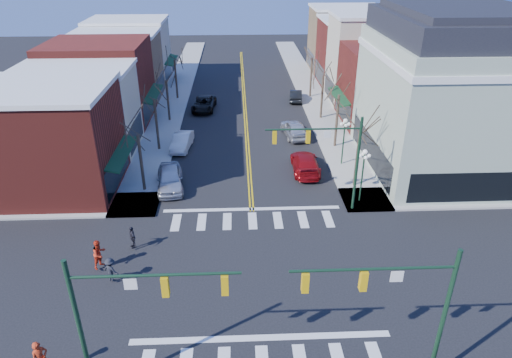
{
  "coord_description": "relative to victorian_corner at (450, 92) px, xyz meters",
  "views": [
    {
      "loc": [
        -0.95,
        -21.09,
        17.5
      ],
      "look_at": [
        0.29,
        7.23,
        2.8
      ],
      "focal_mm": 32.0,
      "sensor_mm": 36.0,
      "label": 1
    }
  ],
  "objects": [
    {
      "name": "traffic_mast_far_right",
      "position": [
        -10.95,
        -7.1,
        -1.95
      ],
      "size": [
        6.6,
        0.28,
        7.2
      ],
      "color": "#14331E",
      "rests_on": "ground"
    },
    {
      "name": "tree_left_a",
      "position": [
        -24.9,
        -3.5,
        -4.28
      ],
      "size": [
        0.24,
        0.24,
        4.76
      ],
      "primitive_type": "cylinder",
      "color": "#382B21",
      "rests_on": "ground"
    },
    {
      "name": "bldg_left_stucco_a",
      "position": [
        -32.0,
        5.0,
        -2.91
      ],
      "size": [
        10.0,
        7.0,
        7.5
      ],
      "primitive_type": "cube",
      "color": "beige",
      "rests_on": "ground"
    },
    {
      "name": "bldg_right_brick_b",
      "position": [
        -1.0,
        26.5,
        -2.41
      ],
      "size": [
        10.0,
        8.0,
        8.5
      ],
      "primitive_type": "cube",
      "color": "maroon",
      "rests_on": "ground"
    },
    {
      "name": "ground",
      "position": [
        -16.5,
        -14.5,
        -6.66
      ],
      "size": [
        160.0,
        160.0,
        0.0
      ],
      "primitive_type": "plane",
      "color": "black",
      "rests_on": "ground"
    },
    {
      "name": "car_left_far",
      "position": [
        -21.3,
        16.12,
        -5.93
      ],
      "size": [
        2.89,
        5.46,
        1.46
      ],
      "primitive_type": "imported",
      "rotation": [
        0.0,
        0.0,
        -0.09
      ],
      "color": "black",
      "rests_on": "ground"
    },
    {
      "name": "pedestrian_dark_b",
      "position": [
        -24.85,
        -14.53,
        -5.74
      ],
      "size": [
        1.14,
        0.95,
        1.53
      ],
      "primitive_type": "imported",
      "rotation": [
        0.0,
        0.0,
        2.68
      ],
      "color": "black",
      "rests_on": "sidewalk_left"
    },
    {
      "name": "bldg_left_brick_a",
      "position": [
        -32.0,
        -2.75,
        -2.66
      ],
      "size": [
        10.0,
        8.5,
        8.0
      ],
      "primitive_type": "cube",
      "color": "maroon",
      "rests_on": "ground"
    },
    {
      "name": "bldg_left_stucco_b",
      "position": [
        -32.0,
        29.0,
        -2.56
      ],
      "size": [
        10.0,
        8.0,
        8.2
      ],
      "primitive_type": "cube",
      "color": "beige",
      "rests_on": "ground"
    },
    {
      "name": "car_right_mid",
      "position": [
        -11.7,
        7.4,
        -5.81
      ],
      "size": [
        2.67,
        5.2,
        1.7
      ],
      "primitive_type": "imported",
      "rotation": [
        0.0,
        0.0,
        3.28
      ],
      "color": "silver",
      "rests_on": "ground"
    },
    {
      "name": "car_left_near",
      "position": [
        -22.9,
        -3.09,
        -5.81
      ],
      "size": [
        2.65,
        5.19,
        1.69
      ],
      "primitive_type": "imported",
      "rotation": [
        0.0,
        0.0,
        0.14
      ],
      "color": "silver",
      "rests_on": "ground"
    },
    {
      "name": "bldg_left_brick_b",
      "position": [
        -32.0,
        13.0,
        -2.41
      ],
      "size": [
        10.0,
        9.0,
        8.5
      ],
      "primitive_type": "cube",
      "color": "maroon",
      "rests_on": "ground"
    },
    {
      "name": "tree_left_b",
      "position": [
        -24.9,
        4.5,
        -4.14
      ],
      "size": [
        0.24,
        0.24,
        5.04
      ],
      "primitive_type": "cylinder",
      "color": "#382B21",
      "rests_on": "ground"
    },
    {
      "name": "sidewalk_right",
      "position": [
        -7.75,
        5.5,
        -6.58
      ],
      "size": [
        3.5,
        70.0,
        0.15
      ],
      "primitive_type": "cube",
      "color": "#9E9B93",
      "rests_on": "ground"
    },
    {
      "name": "bldg_right_stucco",
      "position": [
        -1.0,
        19.0,
        -1.66
      ],
      "size": [
        10.0,
        7.0,
        10.0
      ],
      "primitive_type": "cube",
      "color": "beige",
      "rests_on": "ground"
    },
    {
      "name": "tree_right_c",
      "position": [
        -8.1,
        12.5,
        -4.24
      ],
      "size": [
        0.24,
        0.24,
        4.83
      ],
      "primitive_type": "cylinder",
      "color": "#382B21",
      "rests_on": "ground"
    },
    {
      "name": "tree_right_d",
      "position": [
        -8.1,
        20.5,
        -4.17
      ],
      "size": [
        0.24,
        0.24,
        4.97
      ],
      "primitive_type": "cylinder",
      "color": "#382B21",
      "rests_on": "ground"
    },
    {
      "name": "bldg_right_tan",
      "position": [
        -1.0,
        34.5,
        -2.16
      ],
      "size": [
        10.0,
        8.0,
        9.0
      ],
      "primitive_type": "cube",
      "color": "#987953",
      "rests_on": "ground"
    },
    {
      "name": "pedestrian_red_b",
      "position": [
        -25.8,
        -13.21,
        -5.58
      ],
      "size": [
        1.07,
        1.13,
        1.85
      ],
      "primitive_type": "imported",
      "rotation": [
        0.0,
        0.0,
        1.01
      ],
      "color": "red",
      "rests_on": "sidewalk_left"
    },
    {
      "name": "tree_left_c",
      "position": [
        -24.9,
        12.5,
        -4.38
      ],
      "size": [
        0.24,
        0.24,
        4.55
      ],
      "primitive_type": "cylinder",
      "color": "#382B21",
      "rests_on": "ground"
    },
    {
      "name": "tree_right_a",
      "position": [
        -8.1,
        -3.5,
        -4.35
      ],
      "size": [
        0.24,
        0.24,
        4.62
      ],
      "primitive_type": "cylinder",
      "color": "#382B21",
      "rests_on": "ground"
    },
    {
      "name": "bldg_left_tan",
      "position": [
        -32.0,
        21.25,
        -2.76
      ],
      "size": [
        10.0,
        7.5,
        7.8
      ],
      "primitive_type": "cube",
      "color": "#987953",
      "rests_on": "ground"
    },
    {
      "name": "tree_right_b",
      "position": [
        -8.1,
        4.5,
        -4.07
      ],
      "size": [
        0.24,
        0.24,
        5.18
      ],
      "primitive_type": "cylinder",
      "color": "#382B21",
      "rests_on": "ground"
    },
    {
      "name": "sidewalk_left",
      "position": [
        -25.25,
        5.5,
        -6.58
      ],
      "size": [
        3.5,
        70.0,
        0.15
      ],
      "primitive_type": "cube",
      "color": "#9E9B93",
      "rests_on": "ground"
    },
    {
      "name": "victorian_corner",
      "position": [
        0.0,
        0.0,
        0.0
      ],
      "size": [
        12.25,
        14.25,
        13.3
      ],
      "color": "#A2B199",
      "rests_on": "ground"
    },
    {
      "name": "car_right_near",
      "position": [
        -11.7,
        -0.62,
        -5.88
      ],
      "size": [
        2.26,
        5.39,
        1.55
      ],
      "primitive_type": "imported",
      "rotation": [
        0.0,
        0.0,
        3.13
      ],
      "color": "maroon",
      "rests_on": "ground"
    },
    {
      "name": "bldg_right_brick_a",
      "position": [
        -1.0,
        11.25,
        -2.66
      ],
      "size": [
        10.0,
        8.5,
        8.0
      ],
      "primitive_type": "cube",
      "color": "maroon",
      "rests_on": "ground"
    },
    {
      "name": "lamppost_corner",
      "position": [
        -8.3,
        -6.0,
        -3.7
      ],
      "size": [
        0.36,
        0.36,
        4.33
      ],
      "color": "#14331E",
      "rests_on": "ground"
    },
    {
      "name": "tree_left_d",
      "position": [
        -24.9,
        20.5,
        -4.21
      ],
      "size": [
        0.24,
        0.24,
        4.9
      ],
      "primitive_type": "cylinder",
      "color": "#382B21",
      "rests_on": "ground"
    },
    {
      "name": "car_right_far",
      "position": [
        -10.1,
        19.12,
        -5.96
      ],
      "size": [
        2.0,
        4.36,
        1.39
      ],
      "primitive_type": "imported",
      "rotation": [
        0.0,
        0.0,
        3.01
      ],
      "color": "black",
      "rests_on": "ground"
    },
    {
      "name": "lamppost_midblock",
      "position": [
        -8.3,
        0.5,
        -3.7
      ],
      "size": [
        0.36,
        0.36,
        4.33
      ],
      "color": "#14331E",
      "rests_on": "ground"
    },
    {
      "name": "traffic_mast_near_right",
      "position": [
        -10.95,
        -21.9,
        -1.95
      ],
      "size": [
        6.6,
        0.28,
        7.2
      ],
      "color": "#14331E",
      "rests_on": "ground"
    },
    {
      "name": "car_left_mid",
      "position": [
        -22.75,
        4.78,
        -5.93
      ],
      "size": [
        2.02,
        4.55,
        1.45
      ],
      "primitive_type": "imported",
      "rotation": [
        0.0,
        0.0,
        -0.11
      ],
      "color": "silver",
      "rests_on": "ground"
    },
    {
      "name": "pedestrian_dark_a",
      "position": [
        -24.26,
        -11.29,
        -5.74
      ],
      "size": [
        0.77,
        0.96,
        1.53
      ],
      "primitive_type": "imported",
      "rotation": [
        0.0,
        0.0,
        -1.05
      ],
      "color": "black",
      "rests_on": "sidewalk_left"
    },
    {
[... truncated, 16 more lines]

